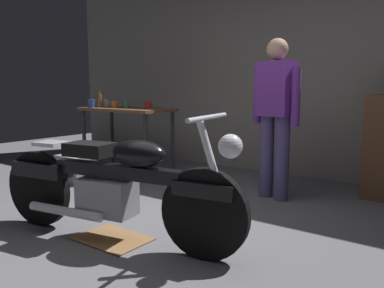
{
  "coord_description": "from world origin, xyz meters",
  "views": [
    {
      "loc": [
        2.11,
        -2.2,
        1.17
      ],
      "look_at": [
        -0.03,
        0.7,
        0.65
      ],
      "focal_mm": 36.43,
      "sensor_mm": 36.0,
      "label": 1
    }
  ],
  "objects_px": {
    "storage_bin": "(76,169)",
    "bottle": "(100,100)",
    "person_standing": "(276,112)",
    "mug_blue_enamel": "(91,103)",
    "mug_white_ceramic": "(106,103)",
    "mug_orange_travel": "(114,104)",
    "mug_green_speckled": "(126,105)",
    "motorcycle": "(113,184)",
    "mug_red_diner": "(148,105)"
  },
  "relations": [
    {
      "from": "person_standing",
      "to": "mug_white_ceramic",
      "type": "xyz_separation_m",
      "value": [
        -2.7,
        0.08,
        0.03
      ]
    },
    {
      "from": "motorcycle",
      "to": "mug_white_ceramic",
      "type": "bearing_deg",
      "value": 129.03
    },
    {
      "from": "mug_red_diner",
      "to": "mug_blue_enamel",
      "type": "distance_m",
      "value": 0.83
    },
    {
      "from": "mug_white_ceramic",
      "to": "bottle",
      "type": "bearing_deg",
      "value": -61.49
    },
    {
      "from": "person_standing",
      "to": "mug_blue_enamel",
      "type": "height_order",
      "value": "person_standing"
    },
    {
      "from": "bottle",
      "to": "mug_orange_travel",
      "type": "bearing_deg",
      "value": 13.54
    },
    {
      "from": "person_standing",
      "to": "mug_blue_enamel",
      "type": "bearing_deg",
      "value": 18.6
    },
    {
      "from": "storage_bin",
      "to": "mug_green_speckled",
      "type": "xyz_separation_m",
      "value": [
        0.18,
        0.72,
        0.78
      ]
    },
    {
      "from": "person_standing",
      "to": "storage_bin",
      "type": "bearing_deg",
      "value": 31.8
    },
    {
      "from": "mug_white_ceramic",
      "to": "mug_green_speckled",
      "type": "height_order",
      "value": "mug_white_ceramic"
    },
    {
      "from": "mug_white_ceramic",
      "to": "mug_green_speckled",
      "type": "xyz_separation_m",
      "value": [
        0.58,
        -0.16,
        -0.01
      ]
    },
    {
      "from": "storage_bin",
      "to": "mug_red_diner",
      "type": "bearing_deg",
      "value": 61.31
    },
    {
      "from": "mug_green_speckled",
      "to": "bottle",
      "type": "xyz_separation_m",
      "value": [
        -0.46,
        -0.06,
        0.05
      ]
    },
    {
      "from": "mug_red_diner",
      "to": "bottle",
      "type": "height_order",
      "value": "bottle"
    },
    {
      "from": "motorcycle",
      "to": "mug_blue_enamel",
      "type": "xyz_separation_m",
      "value": [
        -2.12,
        1.54,
        0.51
      ]
    },
    {
      "from": "person_standing",
      "to": "mug_orange_travel",
      "type": "distance_m",
      "value": 2.35
    },
    {
      "from": "storage_bin",
      "to": "bottle",
      "type": "height_order",
      "value": "bottle"
    },
    {
      "from": "storage_bin",
      "to": "mug_blue_enamel",
      "type": "relative_size",
      "value": 3.48
    },
    {
      "from": "bottle",
      "to": "person_standing",
      "type": "bearing_deg",
      "value": 3.25
    },
    {
      "from": "storage_bin",
      "to": "mug_red_diner",
      "type": "relative_size",
      "value": 3.74
    },
    {
      "from": "mug_red_diner",
      "to": "mug_green_speckled",
      "type": "distance_m",
      "value": 0.31
    },
    {
      "from": "storage_bin",
      "to": "motorcycle",
      "type": "bearing_deg",
      "value": -29.15
    },
    {
      "from": "person_standing",
      "to": "mug_blue_enamel",
      "type": "relative_size",
      "value": 13.21
    },
    {
      "from": "motorcycle",
      "to": "bottle",
      "type": "height_order",
      "value": "bottle"
    },
    {
      "from": "mug_orange_travel",
      "to": "mug_white_ceramic",
      "type": "relative_size",
      "value": 1.08
    },
    {
      "from": "storage_bin",
      "to": "person_standing",
      "type": "bearing_deg",
      "value": 19.22
    },
    {
      "from": "motorcycle",
      "to": "mug_green_speckled",
      "type": "bearing_deg",
      "value": 122.91
    },
    {
      "from": "person_standing",
      "to": "bottle",
      "type": "relative_size",
      "value": 6.93
    },
    {
      "from": "mug_green_speckled",
      "to": "mug_red_diner",
      "type": "bearing_deg",
      "value": 24.18
    },
    {
      "from": "motorcycle",
      "to": "storage_bin",
      "type": "distance_m",
      "value": 2.1
    },
    {
      "from": "motorcycle",
      "to": "mug_white_ceramic",
      "type": "distance_m",
      "value": 2.95
    },
    {
      "from": "mug_white_ceramic",
      "to": "mug_blue_enamel",
      "type": "height_order",
      "value": "mug_blue_enamel"
    },
    {
      "from": "motorcycle",
      "to": "mug_orange_travel",
      "type": "xyz_separation_m",
      "value": [
        -1.86,
        1.72,
        0.5
      ]
    },
    {
      "from": "mug_orange_travel",
      "to": "mug_green_speckled",
      "type": "height_order",
      "value": "mug_green_speckled"
    },
    {
      "from": "person_standing",
      "to": "mug_green_speckled",
      "type": "bearing_deg",
      "value": 14.83
    },
    {
      "from": "storage_bin",
      "to": "mug_green_speckled",
      "type": "height_order",
      "value": "mug_green_speckled"
    },
    {
      "from": "motorcycle",
      "to": "mug_blue_enamel",
      "type": "distance_m",
      "value": 2.67
    },
    {
      "from": "person_standing",
      "to": "mug_white_ceramic",
      "type": "bearing_deg",
      "value": 10.99
    },
    {
      "from": "storage_bin",
      "to": "mug_red_diner",
      "type": "height_order",
      "value": "mug_red_diner"
    },
    {
      "from": "mug_orange_travel",
      "to": "bottle",
      "type": "xyz_separation_m",
      "value": [
        -0.23,
        -0.06,
        0.05
      ]
    },
    {
      "from": "mug_orange_travel",
      "to": "bottle",
      "type": "height_order",
      "value": "bottle"
    },
    {
      "from": "mug_red_diner",
      "to": "mug_blue_enamel",
      "type": "height_order",
      "value": "mug_blue_enamel"
    },
    {
      "from": "mug_red_diner",
      "to": "bottle",
      "type": "distance_m",
      "value": 0.77
    },
    {
      "from": "mug_blue_enamel",
      "to": "bottle",
      "type": "relative_size",
      "value": 0.52
    },
    {
      "from": "bottle",
      "to": "mug_green_speckled",
      "type": "bearing_deg",
      "value": 7.87
    },
    {
      "from": "mug_white_ceramic",
      "to": "mug_red_diner",
      "type": "bearing_deg",
      "value": -1.95
    },
    {
      "from": "person_standing",
      "to": "mug_blue_enamel",
      "type": "xyz_separation_m",
      "value": [
        -2.61,
        -0.27,
        0.03
      ]
    },
    {
      "from": "mug_orange_travel",
      "to": "mug_white_ceramic",
      "type": "bearing_deg",
      "value": 155.03
    },
    {
      "from": "mug_green_speckled",
      "to": "mug_white_ceramic",
      "type": "bearing_deg",
      "value": 164.67
    },
    {
      "from": "mug_blue_enamel",
      "to": "person_standing",
      "type": "bearing_deg",
      "value": 6.01
    }
  ]
}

